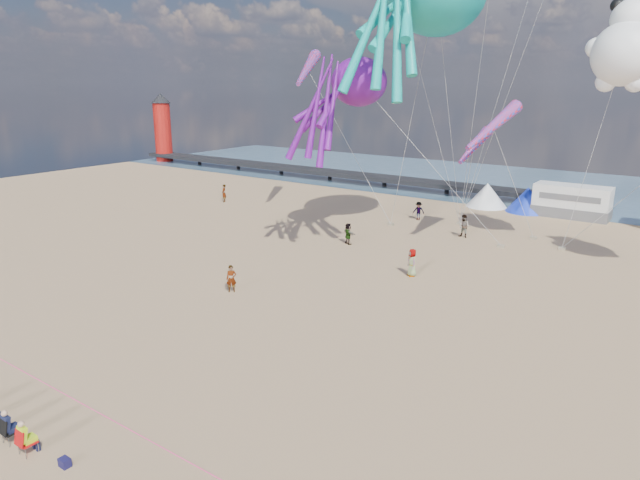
{
  "coord_description": "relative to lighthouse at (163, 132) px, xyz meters",
  "views": [
    {
      "loc": [
        17.12,
        -15.64,
        12.15
      ],
      "look_at": [
        1.65,
        6.0,
        4.76
      ],
      "focal_mm": 32.0,
      "sensor_mm": 36.0,
      "label": 1
    }
  ],
  "objects": [
    {
      "name": "tent_white",
      "position": [
        54.0,
        -4.0,
        -3.3
      ],
      "size": [
        4.0,
        4.0,
        2.4
      ],
      "primitive_type": "cone",
      "color": "white",
      "rests_on": "ground"
    },
    {
      "name": "beachgoer_2",
      "position": [
        50.94,
        -13.17,
        -3.66
      ],
      "size": [
        0.96,
        0.85,
        1.67
      ],
      "primitive_type": "imported",
      "rotation": [
        0.0,
        0.0,
        0.3
      ],
      "color": "#7F6659",
      "rests_on": "ground"
    },
    {
      "name": "tent_blue",
      "position": [
        58.0,
        -4.0,
        -3.3
      ],
      "size": [
        4.0,
        4.0,
        2.4
      ],
      "primitive_type": "cone",
      "color": "#1933CC",
      "rests_on": "ground"
    },
    {
      "name": "windsock_right",
      "position": [
        57.38,
        -17.57,
        2.96
      ],
      "size": [
        1.49,
        4.46,
        4.38
      ],
      "primitive_type": null,
      "rotation": [
        0.0,
        0.0,
        -0.14
      ],
      "color": "red"
    },
    {
      "name": "kite_octopus_purple",
      "position": [
        50.63,
        -23.28,
        7.66
      ],
      "size": [
        6.17,
        9.17,
        9.66
      ],
      "primitive_type": null,
      "rotation": [
        0.0,
        0.0,
        -0.33
      ],
      "color": "#620F82"
    },
    {
      "name": "lighthouse",
      "position": [
        0.0,
        0.0,
        0.0
      ],
      "size": [
        2.6,
        2.6,
        9.0
      ],
      "primitive_type": "cylinder",
      "color": "#A5140F",
      "rests_on": "ground"
    },
    {
      "name": "motorhome_0",
      "position": [
        62.0,
        -4.0,
        -3.0
      ],
      "size": [
        6.6,
        2.5,
        3.0
      ],
      "primitive_type": "cube",
      "color": "silver",
      "rests_on": "ground"
    },
    {
      "name": "sandbag_d",
      "position": [
        61.44,
        -13.93,
        -4.39
      ],
      "size": [
        0.5,
        0.35,
        0.22
      ],
      "primitive_type": "cube",
      "color": "gray",
      "rests_on": "ground"
    },
    {
      "name": "beachgoer_5",
      "position": [
        30.74,
        -17.69,
        -3.58
      ],
      "size": [
        1.5,
        1.66,
        1.84
      ],
      "primitive_type": "imported",
      "rotation": [
        0.0,
        0.0,
        5.4
      ],
      "color": "#7F6659",
      "rests_on": "ground"
    },
    {
      "name": "ground",
      "position": [
        56.0,
        -44.0,
        -4.5
      ],
      "size": [
        120.0,
        120.0,
        0.0
      ],
      "primitive_type": "plane",
      "color": "tan",
      "rests_on": "ground"
    },
    {
      "name": "water",
      "position": [
        56.0,
        11.0,
        -4.48
      ],
      "size": [
        120.0,
        120.0,
        0.0
      ],
      "primitive_type": "plane",
      "color": "#3E5E77",
      "rests_on": "ground"
    },
    {
      "name": "windsock_mid",
      "position": [
        59.3,
        -19.38,
        4.63
      ],
      "size": [
        2.46,
        6.36,
        6.31
      ],
      "primitive_type": null,
      "rotation": [
        0.0,
        0.0,
        -0.24
      ],
      "color": "red"
    },
    {
      "name": "kite_panda",
      "position": [
        66.78,
        -17.76,
        9.35
      ],
      "size": [
        5.36,
        5.12,
        6.79
      ],
      "primitive_type": null,
      "rotation": [
        0.0,
        0.0,
        -0.13
      ],
      "color": "white"
    },
    {
      "name": "windsock_left",
      "position": [
        41.93,
        -17.94,
        8.77
      ],
      "size": [
        4.06,
        7.22,
        7.42
      ],
      "primitive_type": null,
      "rotation": [
        0.0,
        0.0,
        0.42
      ],
      "color": "red"
    },
    {
      "name": "beachgoer_1",
      "position": [
        56.68,
        -16.65,
        -3.56
      ],
      "size": [
        0.99,
        0.71,
        1.88
      ],
      "primitive_type": "imported",
      "rotation": [
        0.0,
        0.0,
        6.16
      ],
      "color": "#7F6659",
      "rests_on": "ground"
    },
    {
      "name": "sandbag_e",
      "position": [
        54.77,
        -12.77,
        -4.39
      ],
      "size": [
        0.5,
        0.35,
        0.22
      ],
      "primitive_type": "cube",
      "color": "gray",
      "rests_on": "ground"
    },
    {
      "name": "sandbag_c",
      "position": [
        64.06,
        -15.77,
        -4.39
      ],
      "size": [
        0.5,
        0.35,
        0.22
      ],
      "primitive_type": "cube",
      "color": "gray",
      "rests_on": "ground"
    },
    {
      "name": "pier",
      "position": [
        28.0,
        0.0,
        -3.5
      ],
      "size": [
        60.0,
        3.0,
        0.5
      ],
      "primitive_type": "cube",
      "color": "black",
      "rests_on": "ground"
    },
    {
      "name": "standing_person",
      "position": [
        50.13,
        -36.59,
        -3.67
      ],
      "size": [
        0.71,
        0.7,
        1.65
      ],
      "primitive_type": "imported",
      "rotation": [
        0.0,
        0.0,
        0.72
      ],
      "color": "tan",
      "rests_on": "ground"
    },
    {
      "name": "beachgoer_4",
      "position": [
        50.11,
        -23.7,
        -3.67
      ],
      "size": [
        1.05,
        0.8,
        1.65
      ],
      "primitive_type": "imported",
      "rotation": [
        0.0,
        0.0,
        2.67
      ],
      "color": "#7F6659",
      "rests_on": "ground"
    },
    {
      "name": "beachgoer_0",
      "position": [
        57.58,
        -27.67,
        -3.59
      ],
      "size": [
        0.78,
        0.77,
        1.82
      ],
      "primitive_type": "imported",
      "rotation": [
        0.0,
        0.0,
        5.54
      ],
      "color": "#7F6659",
      "rests_on": "ground"
    },
    {
      "name": "sandbag_a",
      "position": [
        49.92,
        -16.51,
        -4.39
      ],
      "size": [
        0.5,
        0.35,
        0.22
      ],
      "primitive_type": "cube",
      "color": "gray",
      "rests_on": "ground"
    },
    {
      "name": "rope_line",
      "position": [
        56.0,
        -49.0,
        -4.48
      ],
      "size": [
        34.0,
        0.03,
        0.03
      ],
      "primitive_type": "cylinder",
      "rotation": [
        0.0,
        1.57,
        0.0
      ],
      "color": "#F2338C",
      "rests_on": "ground"
    },
    {
      "name": "cooler_navy",
      "position": [
        57.02,
        -51.49,
        -4.35
      ],
      "size": [
        0.38,
        0.28,
        0.3
      ],
      "primitive_type": "cube",
      "color": "#16133E",
      "rests_on": "ground"
    },
    {
      "name": "sandbag_b",
      "position": [
        60.13,
        -17.79,
        -4.39
      ],
      "size": [
        0.5,
        0.35,
        0.22
      ],
      "primitive_type": "cube",
      "color": "gray",
      "rests_on": "ground"
    }
  ]
}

